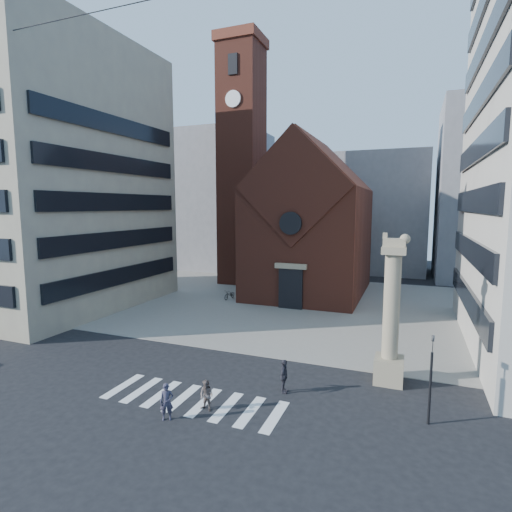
% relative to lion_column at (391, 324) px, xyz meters
% --- Properties ---
extents(ground, '(120.00, 120.00, 0.00)m').
position_rel_lion_column_xyz_m(ground, '(-10.01, -3.00, -3.46)').
color(ground, black).
rests_on(ground, ground).
extents(piazza, '(46.00, 30.00, 0.05)m').
position_rel_lion_column_xyz_m(piazza, '(-10.01, 16.00, -3.43)').
color(piazza, gray).
rests_on(piazza, ground).
extents(zebra_crossing, '(10.20, 3.20, 0.01)m').
position_rel_lion_column_xyz_m(zebra_crossing, '(-9.46, -6.00, -3.45)').
color(zebra_crossing, white).
rests_on(zebra_crossing, ground).
extents(church, '(12.00, 16.65, 18.00)m').
position_rel_lion_column_xyz_m(church, '(-10.01, 22.04, 4.53)').
color(church, maroon).
rests_on(church, ground).
extents(campanile, '(5.50, 5.50, 31.20)m').
position_rel_lion_column_xyz_m(campanile, '(-20.01, 25.00, 12.28)').
color(campanile, maroon).
rests_on(campanile, ground).
extents(building_left, '(18.00, 20.00, 26.00)m').
position_rel_lion_column_xyz_m(building_left, '(-34.01, 7.00, 9.54)').
color(building_left, tan).
rests_on(building_left, ground).
extents(bg_block_left, '(16.00, 14.00, 22.00)m').
position_rel_lion_column_xyz_m(bg_block_left, '(-30.01, 37.00, 7.54)').
color(bg_block_left, gray).
rests_on(bg_block_left, ground).
extents(bg_block_mid, '(14.00, 12.00, 18.00)m').
position_rel_lion_column_xyz_m(bg_block_mid, '(-4.01, 42.00, 5.54)').
color(bg_block_mid, gray).
rests_on(bg_block_mid, ground).
extents(bg_block_right, '(16.00, 14.00, 24.00)m').
position_rel_lion_column_xyz_m(bg_block_right, '(11.99, 39.00, 8.54)').
color(bg_block_right, gray).
rests_on(bg_block_right, ground).
extents(lion_column, '(1.63, 1.60, 8.68)m').
position_rel_lion_column_xyz_m(lion_column, '(0.00, 0.00, 0.00)').
color(lion_column, '#9C9171').
rests_on(lion_column, ground).
extents(traffic_light, '(0.13, 0.16, 4.30)m').
position_rel_lion_column_xyz_m(traffic_light, '(1.99, -4.00, -1.17)').
color(traffic_light, black).
rests_on(traffic_light, ground).
extents(pedestrian_0, '(0.78, 0.69, 1.78)m').
position_rel_lion_column_xyz_m(pedestrian_0, '(-9.64, -8.12, -2.57)').
color(pedestrian_0, '#312E40').
rests_on(pedestrian_0, ground).
extents(pedestrian_1, '(0.83, 0.68, 1.56)m').
position_rel_lion_column_xyz_m(pedestrian_1, '(-8.28, -6.66, -2.68)').
color(pedestrian_1, '#655751').
rests_on(pedestrian_1, ground).
extents(pedestrian_2, '(0.57, 1.13, 1.86)m').
position_rel_lion_column_xyz_m(pedestrian_2, '(-5.27, -3.42, -2.53)').
color(pedestrian_2, '#2B2A33').
rests_on(pedestrian_2, ground).
extents(scooter_0, '(0.92, 1.96, 0.99)m').
position_rel_lion_column_xyz_m(scooter_0, '(-17.36, 15.35, -2.91)').
color(scooter_0, black).
rests_on(scooter_0, piazza).
extents(scooter_1, '(0.77, 1.88, 1.10)m').
position_rel_lion_column_xyz_m(scooter_1, '(-15.65, 15.35, -2.86)').
color(scooter_1, black).
rests_on(scooter_1, piazza).
extents(scooter_2, '(0.92, 1.96, 0.99)m').
position_rel_lion_column_xyz_m(scooter_2, '(-13.94, 15.35, -2.91)').
color(scooter_2, black).
rests_on(scooter_2, piazza).
extents(scooter_3, '(0.77, 1.88, 1.10)m').
position_rel_lion_column_xyz_m(scooter_3, '(-12.24, 15.35, -2.86)').
color(scooter_3, black).
rests_on(scooter_3, piazza).
extents(scooter_4, '(0.92, 1.96, 0.99)m').
position_rel_lion_column_xyz_m(scooter_4, '(-10.53, 15.35, -2.91)').
color(scooter_4, black).
rests_on(scooter_4, piazza).
extents(scooter_5, '(0.77, 1.88, 1.10)m').
position_rel_lion_column_xyz_m(scooter_5, '(-8.82, 15.35, -2.86)').
color(scooter_5, black).
rests_on(scooter_5, piazza).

